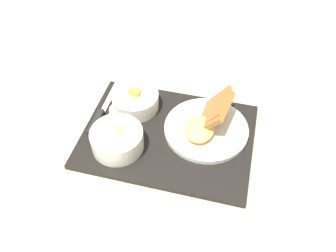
{
  "coord_description": "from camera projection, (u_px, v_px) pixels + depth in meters",
  "views": [
    {
      "loc": [
        0.16,
        -0.55,
        0.68
      ],
      "look_at": [
        0.0,
        0.0,
        0.04
      ],
      "focal_mm": 38.0,
      "sensor_mm": 36.0,
      "label": 1
    }
  ],
  "objects": [
    {
      "name": "serving_tray",
      "position": [
        168.0,
        136.0,
        0.88
      ],
      "size": [
        0.43,
        0.32,
        0.01
      ],
      "color": "black",
      "rests_on": "ground_plane"
    },
    {
      "name": "spoon",
      "position": [
        110.0,
        116.0,
        0.91
      ],
      "size": [
        0.03,
        0.14,
        0.01
      ],
      "rotation": [
        0.0,
        0.0,
        1.54
      ],
      "color": "silver",
      "rests_on": "serving_tray"
    },
    {
      "name": "bowl_soup",
      "position": [
        117.0,
        139.0,
        0.83
      ],
      "size": [
        0.12,
        0.12,
        0.05
      ],
      "color": "silver",
      "rests_on": "serving_tray"
    },
    {
      "name": "ground_plane",
      "position": [
        168.0,
        137.0,
        0.89
      ],
      "size": [
        4.0,
        4.0,
        0.0
      ],
      "primitive_type": "plane",
      "color": "tan"
    },
    {
      "name": "plate_main",
      "position": [
        207.0,
        125.0,
        0.87
      ],
      "size": [
        0.21,
        0.21,
        0.09
      ],
      "color": "silver",
      "rests_on": "serving_tray"
    },
    {
      "name": "knife",
      "position": [
        99.0,
        116.0,
        0.91
      ],
      "size": [
        0.02,
        0.21,
        0.02
      ],
      "rotation": [
        0.0,
        0.0,
        1.62
      ],
      "color": "silver",
      "rests_on": "serving_tray"
    },
    {
      "name": "bowl_salad",
      "position": [
        135.0,
        100.0,
        0.92
      ],
      "size": [
        0.12,
        0.12,
        0.06
      ],
      "color": "silver",
      "rests_on": "serving_tray"
    }
  ]
}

